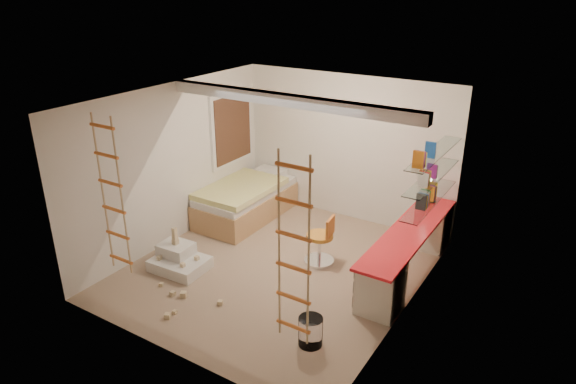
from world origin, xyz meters
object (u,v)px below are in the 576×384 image
Objects in this scene: desk at (408,251)px; swivel_chair at (321,246)px; bed at (246,200)px; play_platform at (179,260)px.

swivel_chair is at bearing -163.69° from desk.
bed is 2.54× the size of swivel_chair.
desk is at bearing -6.49° from bed.
play_platform is at bearing -151.22° from desk.
swivel_chair reaches higher than play_platform.
desk is 3.39× the size of play_platform.
bed is 2.03m from play_platform.
desk is at bearing 16.31° from swivel_chair.
bed is at bearing 173.51° from desk.
bed reaches higher than play_platform.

